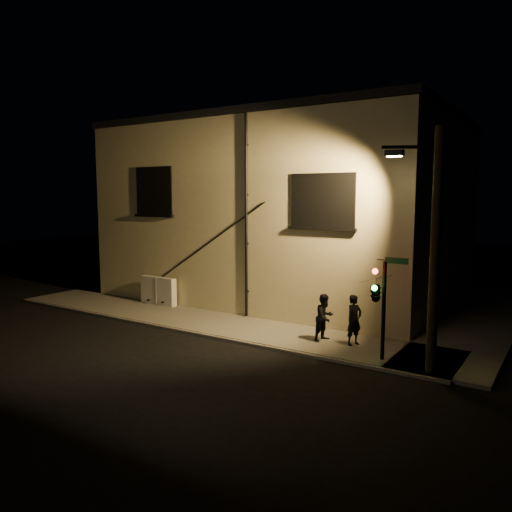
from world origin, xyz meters
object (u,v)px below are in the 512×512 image
Objects in this scene: pedestrian_b at (325,317)px; traffic_signal at (377,291)px; streetlamp_pole at (433,246)px; pedestrian_a at (354,320)px; utility_cabinet at (158,291)px.

traffic_signal reaches higher than pedestrian_b.
traffic_signal is 0.45× the size of streetlamp_pole.
pedestrian_a is at bearing 136.34° from traffic_signal.
utility_cabinet is 10.15m from pedestrian_a.
streetlamp_pole is at bearing -90.45° from pedestrian_a.
streetlamp_pole reaches higher than pedestrian_b.
traffic_signal is at bearing -10.87° from utility_cabinet.
traffic_signal is (2.18, -1.00, 1.32)m from pedestrian_b.
pedestrian_a is 0.24× the size of streetlamp_pole.
pedestrian_b is 2.74m from traffic_signal.
pedestrian_b is at bearing 116.91° from pedestrian_a.
utility_cabinet is 1.14× the size of pedestrian_a.
traffic_signal is at bearing 175.34° from streetlamp_pole.
traffic_signal is (1.12, -1.07, 1.28)m from pedestrian_a.
pedestrian_b is (9.03, -1.15, 0.18)m from utility_cabinet.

